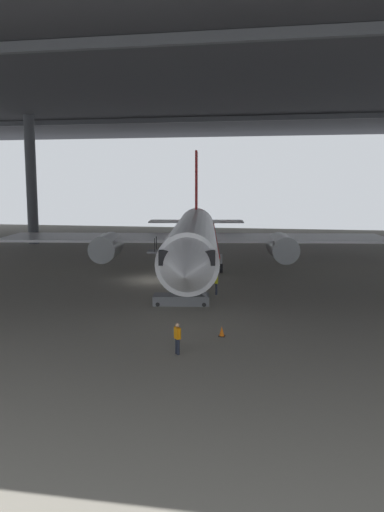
% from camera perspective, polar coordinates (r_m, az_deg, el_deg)
% --- Properties ---
extents(ground_plane, '(110.00, 110.00, 0.00)m').
position_cam_1_polar(ground_plane, '(46.57, -4.25, -2.65)').
color(ground_plane, gray).
extents(hangar_structure, '(121.00, 99.00, 19.14)m').
position_cam_1_polar(hangar_structure, '(59.99, -0.99, 17.53)').
color(hangar_structure, '#4C4F54').
rests_on(hangar_structure, ground_plane).
extents(airplane_main, '(38.43, 39.42, 12.23)m').
position_cam_1_polar(airplane_main, '(47.44, 0.17, 1.95)').
color(airplane_main, white).
rests_on(airplane_main, ground_plane).
extents(boarding_stairs, '(4.52, 2.11, 4.82)m').
position_cam_1_polar(boarding_stairs, '(37.15, -1.28, -4.21)').
color(boarding_stairs, slate).
rests_on(boarding_stairs, ground_plane).
extents(crew_worker_near_nose, '(0.40, 0.44, 1.63)m').
position_cam_1_polar(crew_worker_near_nose, '(26.54, -1.61, -8.84)').
color(crew_worker_near_nose, '#232838').
rests_on(crew_worker_near_nose, ground_plane).
extents(crew_worker_by_stairs, '(0.24, 0.55, 1.77)m').
position_cam_1_polar(crew_worker_by_stairs, '(40.32, 2.70, -2.84)').
color(crew_worker_by_stairs, '#232838').
rests_on(crew_worker_by_stairs, ground_plane).
extents(traffic_cone_orange, '(0.36, 0.36, 0.60)m').
position_cam_1_polar(traffic_cone_orange, '(29.70, 3.29, -8.28)').
color(traffic_cone_orange, black).
rests_on(traffic_cone_orange, ground_plane).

